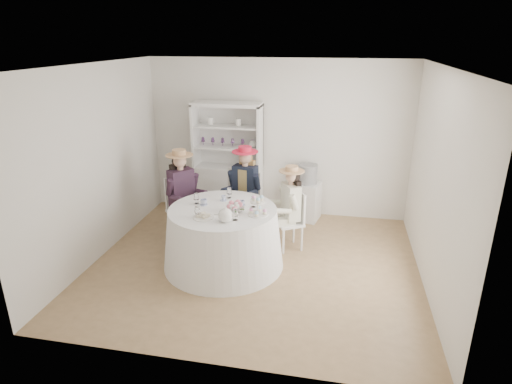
# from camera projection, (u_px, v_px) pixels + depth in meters

# --- Properties ---
(ground) EXTENTS (4.50, 4.50, 0.00)m
(ground) POSITION_uv_depth(u_px,v_px,m) (255.00, 264.00, 6.04)
(ground) COLOR olive
(ground) RESTS_ON ground
(ceiling) EXTENTS (4.50, 4.50, 0.00)m
(ceiling) POSITION_uv_depth(u_px,v_px,m) (254.00, 65.00, 5.11)
(ceiling) COLOR white
(ceiling) RESTS_ON wall_back
(wall_back) EXTENTS (4.50, 0.00, 4.50)m
(wall_back) POSITION_uv_depth(u_px,v_px,m) (277.00, 139.00, 7.41)
(wall_back) COLOR silver
(wall_back) RESTS_ON ground
(wall_front) EXTENTS (4.50, 0.00, 4.50)m
(wall_front) POSITION_uv_depth(u_px,v_px,m) (209.00, 241.00, 3.73)
(wall_front) COLOR silver
(wall_front) RESTS_ON ground
(wall_left) EXTENTS (0.00, 4.50, 4.50)m
(wall_left) POSITION_uv_depth(u_px,v_px,m) (97.00, 164.00, 5.98)
(wall_left) COLOR silver
(wall_left) RESTS_ON ground
(wall_right) EXTENTS (0.00, 4.50, 4.50)m
(wall_right) POSITION_uv_depth(u_px,v_px,m) (437.00, 184.00, 5.16)
(wall_right) COLOR silver
(wall_right) RESTS_ON ground
(tea_table) EXTENTS (1.67, 1.67, 0.84)m
(tea_table) POSITION_uv_depth(u_px,v_px,m) (223.00, 237.00, 5.90)
(tea_table) COLOR white
(tea_table) RESTS_ON ground
(hutch) EXTENTS (1.28, 0.70, 1.99)m
(hutch) POSITION_uv_depth(u_px,v_px,m) (229.00, 175.00, 7.57)
(hutch) COLOR silver
(hutch) RESTS_ON ground
(side_table) EXTENTS (0.51, 0.51, 0.66)m
(side_table) POSITION_uv_depth(u_px,v_px,m) (307.00, 201.00, 7.43)
(side_table) COLOR silver
(side_table) RESTS_ON ground
(hatbox) EXTENTS (0.40, 0.40, 0.33)m
(hatbox) POSITION_uv_depth(u_px,v_px,m) (308.00, 174.00, 7.26)
(hatbox) COLOR black
(hatbox) RESTS_ON side_table
(guest_left) EXTENTS (0.62, 0.60, 1.45)m
(guest_left) POSITION_uv_depth(u_px,v_px,m) (182.00, 190.00, 6.53)
(guest_left) COLOR silver
(guest_left) RESTS_ON ground
(guest_mid) EXTENTS (0.54, 0.57, 1.44)m
(guest_mid) POSITION_uv_depth(u_px,v_px,m) (245.00, 186.00, 6.72)
(guest_mid) COLOR silver
(guest_mid) RESTS_ON ground
(guest_right) EXTENTS (0.55, 0.51, 1.30)m
(guest_right) POSITION_uv_depth(u_px,v_px,m) (289.00, 203.00, 6.25)
(guest_right) COLOR silver
(guest_right) RESTS_ON ground
(spare_chair) EXTENTS (0.60, 0.60, 1.03)m
(spare_chair) POSITION_uv_depth(u_px,v_px,m) (242.00, 196.00, 7.04)
(spare_chair) COLOR silver
(spare_chair) RESTS_ON ground
(teacup_a) EXTENTS (0.12, 0.12, 0.07)m
(teacup_a) POSITION_uv_depth(u_px,v_px,m) (204.00, 202.00, 5.87)
(teacup_a) COLOR white
(teacup_a) RESTS_ON tea_table
(teacup_b) EXTENTS (0.09, 0.09, 0.07)m
(teacup_b) POSITION_uv_depth(u_px,v_px,m) (224.00, 198.00, 6.02)
(teacup_b) COLOR white
(teacup_b) RESTS_ON tea_table
(teacup_c) EXTENTS (0.09, 0.09, 0.06)m
(teacup_c) POSITION_uv_depth(u_px,v_px,m) (242.00, 203.00, 5.86)
(teacup_c) COLOR white
(teacup_c) RESTS_ON tea_table
(flower_bowl) EXTENTS (0.22, 0.22, 0.05)m
(flower_bowl) POSITION_uv_depth(u_px,v_px,m) (237.00, 210.00, 5.66)
(flower_bowl) COLOR white
(flower_bowl) RESTS_ON tea_table
(flower_arrangement) EXTENTS (0.20, 0.19, 0.07)m
(flower_arrangement) POSITION_uv_depth(u_px,v_px,m) (234.00, 206.00, 5.60)
(flower_arrangement) COLOR pink
(flower_arrangement) RESTS_ON tea_table
(table_teapot) EXTENTS (0.26, 0.18, 0.19)m
(table_teapot) POSITION_uv_depth(u_px,v_px,m) (226.00, 215.00, 5.33)
(table_teapot) COLOR white
(table_teapot) RESTS_ON tea_table
(sandwich_plate) EXTENTS (0.27, 0.27, 0.06)m
(sandwich_plate) POSITION_uv_depth(u_px,v_px,m) (203.00, 217.00, 5.46)
(sandwich_plate) COLOR white
(sandwich_plate) RESTS_ON tea_table
(cupcake_stand) EXTENTS (0.27, 0.27, 0.25)m
(cupcake_stand) POSITION_uv_depth(u_px,v_px,m) (258.00, 208.00, 5.53)
(cupcake_stand) COLOR white
(cupcake_stand) RESTS_ON tea_table
(stemware_set) EXTENTS (0.88, 0.85, 0.15)m
(stemware_set) POSITION_uv_depth(u_px,v_px,m) (222.00, 204.00, 5.73)
(stemware_set) COLOR white
(stemware_set) RESTS_ON tea_table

